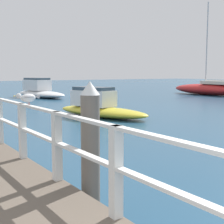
# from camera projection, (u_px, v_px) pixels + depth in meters

# --- Properties ---
(dock_piling_near) EXTENTS (0.29, 0.29, 1.92)m
(dock_piling_near) POSITION_uv_depth(u_px,v_px,m) (90.00, 146.00, 4.86)
(dock_piling_near) COLOR #6B6056
(dock_piling_near) RESTS_ON ground_plane
(seagull_foreground) EXTENTS (0.48, 0.20, 0.21)m
(seagull_foreground) POSITION_uv_depth(u_px,v_px,m) (28.00, 97.00, 5.83)
(seagull_foreground) COLOR white
(seagull_foreground) RESTS_ON pier_railing
(boat_2) EXTENTS (2.96, 6.52, 1.59)m
(boat_2) POSITION_uv_depth(u_px,v_px,m) (40.00, 91.00, 27.30)
(boat_2) COLOR white
(boat_2) RESTS_ON ground_plane
(boat_3) EXTENTS (2.73, 7.94, 8.34)m
(boat_3) POSITION_uv_depth(u_px,v_px,m) (209.00, 89.00, 30.11)
(boat_3) COLOR red
(boat_3) RESTS_ON ground_plane
(boat_4) EXTENTS (2.92, 5.45, 1.36)m
(boat_4) POSITION_uv_depth(u_px,v_px,m) (99.00, 107.00, 15.40)
(boat_4) COLOR gold
(boat_4) RESTS_ON ground_plane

